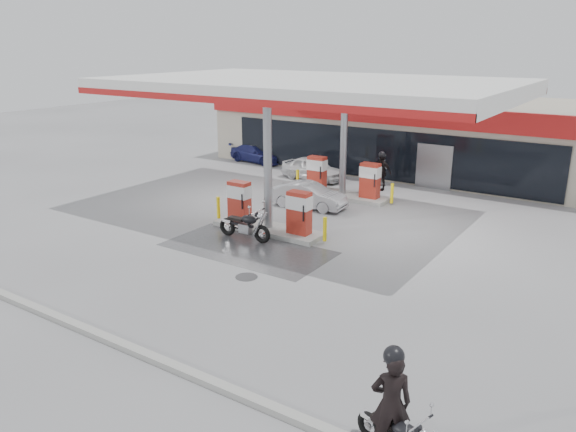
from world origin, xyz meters
name	(u,v)px	position (x,y,z in m)	size (l,w,h in m)	color
ground	(236,246)	(0.00, 0.00, 0.00)	(90.00, 90.00, 0.00)	gray
wet_patch	(247,249)	(0.50, 0.00, 0.00)	(6.00, 3.00, 0.00)	#4C4C4F
drain_cover	(246,277)	(2.00, -2.00, 0.00)	(0.70, 0.70, 0.01)	#38383A
kerb	(67,322)	(0.00, -7.00, 0.07)	(28.00, 0.25, 0.15)	gray
store_building	(409,133)	(0.01, 15.94, 2.01)	(22.00, 8.22, 4.00)	#AEA391
canopy	(310,87)	(0.00, 5.00, 5.27)	(16.00, 10.02, 5.51)	silver
pump_island_near	(268,213)	(0.00, 2.00, 0.71)	(5.14, 1.30, 1.78)	#9E9E99
pump_island_far	(343,182)	(0.00, 8.00, 0.71)	(5.14, 1.30, 1.78)	#9E9E99
biker_main	(391,403)	(8.86, -6.76, 0.99)	(0.72, 0.47, 1.98)	black
parked_motorcycle	(245,226)	(-0.16, 0.75, 0.52)	(2.27, 0.87, 1.17)	black
sedan_white	(313,169)	(-2.92, 10.20, 0.60)	(1.42, 3.53, 1.20)	silver
attendant	(382,170)	(0.75, 10.80, 0.86)	(0.84, 0.65, 1.72)	slate
hatchback_silver	(309,195)	(-0.39, 5.60, 0.55)	(1.17, 3.36, 1.11)	#9C9EA3
parked_car_left	(257,153)	(-8.12, 12.24, 0.53)	(1.49, 3.67, 1.07)	navy
parked_car_right	(521,177)	(6.70, 14.00, 0.63)	(2.10, 4.55, 1.27)	#581613
biker_walking	(381,172)	(0.95, 10.20, 0.90)	(1.06, 0.44, 1.81)	black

